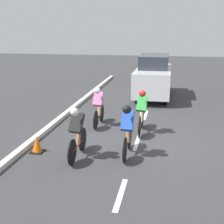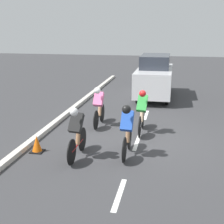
{
  "view_description": "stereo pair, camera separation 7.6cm",
  "coord_description": "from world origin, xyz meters",
  "px_view_note": "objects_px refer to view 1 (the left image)",
  "views": [
    {
      "loc": [
        -0.94,
        9.46,
        3.51
      ],
      "look_at": [
        0.8,
        0.3,
        0.95
      ],
      "focal_mm": 50.0,
      "sensor_mm": 36.0,
      "label": 1
    },
    {
      "loc": [
        -1.02,
        9.45,
        3.51
      ],
      "look_at": [
        0.8,
        0.3,
        0.95
      ],
      "focal_mm": 50.0,
      "sensor_mm": 36.0,
      "label": 2
    }
  ],
  "objects_px": {
    "cyclist_blue": "(127,128)",
    "traffic_cone": "(37,144)",
    "cyclist_black": "(77,131)",
    "support_car": "(154,76)",
    "cyclist_pink": "(98,105)",
    "cyclist_green": "(142,110)"
  },
  "relations": [
    {
      "from": "cyclist_green",
      "to": "traffic_cone",
      "type": "height_order",
      "value": "cyclist_green"
    },
    {
      "from": "cyclist_blue",
      "to": "cyclist_black",
      "type": "xyz_separation_m",
      "value": [
        1.32,
        0.4,
        -0.03
      ]
    },
    {
      "from": "cyclist_green",
      "to": "cyclist_blue",
      "type": "bearing_deg",
      "value": 84.55
    },
    {
      "from": "cyclist_green",
      "to": "support_car",
      "type": "xyz_separation_m",
      "value": [
        -0.04,
        -5.72,
        0.27
      ]
    },
    {
      "from": "cyclist_green",
      "to": "support_car",
      "type": "bearing_deg",
      "value": -90.42
    },
    {
      "from": "support_car",
      "to": "traffic_cone",
      "type": "distance_m",
      "value": 8.48
    },
    {
      "from": "cyclist_blue",
      "to": "cyclist_black",
      "type": "bearing_deg",
      "value": 16.91
    },
    {
      "from": "cyclist_black",
      "to": "support_car",
      "type": "relative_size",
      "value": 0.37
    },
    {
      "from": "cyclist_pink",
      "to": "cyclist_black",
      "type": "bearing_deg",
      "value": 91.81
    },
    {
      "from": "cyclist_pink",
      "to": "cyclist_black",
      "type": "relative_size",
      "value": 0.97
    },
    {
      "from": "cyclist_pink",
      "to": "cyclist_green",
      "type": "bearing_deg",
      "value": 163.05
    },
    {
      "from": "cyclist_black",
      "to": "traffic_cone",
      "type": "height_order",
      "value": "cyclist_black"
    },
    {
      "from": "cyclist_black",
      "to": "traffic_cone",
      "type": "bearing_deg",
      "value": -9.55
    },
    {
      "from": "cyclist_green",
      "to": "cyclist_black",
      "type": "relative_size",
      "value": 1.03
    },
    {
      "from": "support_car",
      "to": "traffic_cone",
      "type": "relative_size",
      "value": 9.21
    },
    {
      "from": "cyclist_green",
      "to": "traffic_cone",
      "type": "distance_m",
      "value": 3.62
    },
    {
      "from": "cyclist_green",
      "to": "traffic_cone",
      "type": "relative_size",
      "value": 3.53
    },
    {
      "from": "cyclist_blue",
      "to": "traffic_cone",
      "type": "bearing_deg",
      "value": 4.08
    },
    {
      "from": "cyclist_black",
      "to": "traffic_cone",
      "type": "xyz_separation_m",
      "value": [
        1.28,
        -0.22,
        -0.55
      ]
    },
    {
      "from": "cyclist_black",
      "to": "support_car",
      "type": "height_order",
      "value": "support_car"
    },
    {
      "from": "cyclist_pink",
      "to": "support_car",
      "type": "height_order",
      "value": "support_car"
    },
    {
      "from": "cyclist_pink",
      "to": "cyclist_blue",
      "type": "height_order",
      "value": "cyclist_blue"
    }
  ]
}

